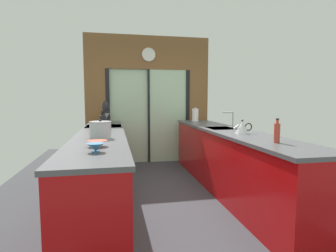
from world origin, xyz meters
name	(u,v)px	position (x,y,z in m)	size (l,w,h in m)	color
ground_plane	(164,189)	(0.00, 0.60, -0.01)	(5.04, 7.60, 0.02)	#38383D
back_wall_unit	(149,92)	(0.00, 2.40, 1.52)	(2.64, 0.12, 2.70)	brown
left_counter_run	(101,169)	(-0.91, 0.13, 0.47)	(0.62, 3.80, 0.92)	#AD0C0F
right_counter_run	(228,160)	(0.91, 0.30, 0.46)	(0.62, 3.80, 0.92)	#AD0C0F
sink_faucet	(231,117)	(1.06, 0.55, 1.09)	(0.19, 0.02, 0.25)	#B7BABC
oven_range	(104,153)	(-0.91, 1.25, 0.46)	(0.60, 0.60, 0.92)	#B7BABC
mixing_bowl_near	(96,147)	(-0.89, -1.05, 0.96)	(0.15, 0.15, 0.08)	teal
mixing_bowl_far	(98,143)	(-0.89, -0.79, 0.95)	(0.19, 0.19, 0.06)	#BC4C38
knife_block	(103,123)	(-0.89, 0.61, 1.03)	(0.08, 0.14, 0.29)	black
stand_mixer	(106,114)	(-0.89, 1.87, 1.08)	(0.17, 0.27, 0.42)	black
stock_pot	(100,130)	(-0.89, -0.21, 1.02)	(0.25, 0.25, 0.22)	#B7BABC
kettle	(242,128)	(0.89, -0.16, 1.00)	(0.26, 0.18, 0.18)	#B7BABC
soap_bottle	(277,132)	(0.89, -0.91, 1.03)	(0.06, 0.06, 0.25)	#B23D2D
paper_towel_roll	(195,115)	(0.89, 1.89, 1.05)	(0.15, 0.15, 0.29)	#B7BABC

